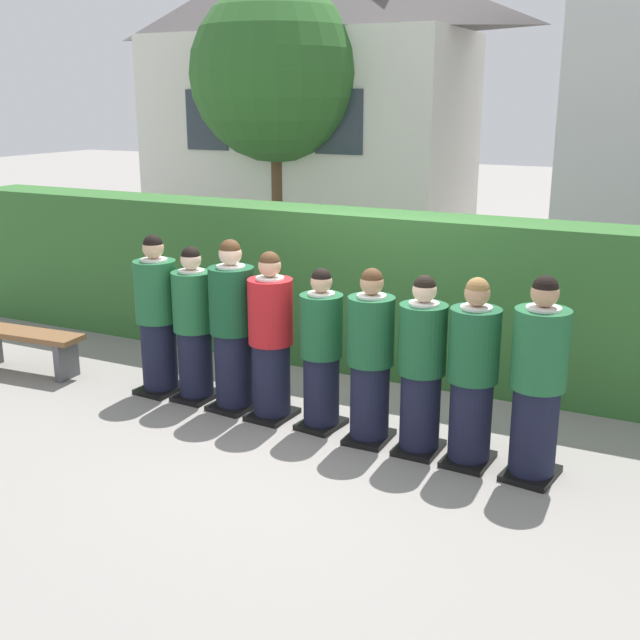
# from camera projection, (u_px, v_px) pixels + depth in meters

# --- Properties ---
(ground_plane) EXTENTS (60.00, 60.00, 0.00)m
(ground_plane) POSITION_uv_depth(u_px,v_px,m) (320.00, 427.00, 7.37)
(ground_plane) COLOR gray
(student_front_row_0) EXTENTS (0.43, 0.51, 1.67)m
(student_front_row_0) POSITION_uv_depth(u_px,v_px,m) (157.00, 318.00, 8.07)
(student_front_row_0) COLOR black
(student_front_row_0) RESTS_ON ground
(student_front_row_1) EXTENTS (0.41, 0.51, 1.58)m
(student_front_row_1) POSITION_uv_depth(u_px,v_px,m) (194.00, 328.00, 7.89)
(student_front_row_1) COLOR black
(student_front_row_1) RESTS_ON ground
(student_front_row_2) EXTENTS (0.45, 0.53, 1.70)m
(student_front_row_2) POSITION_uv_depth(u_px,v_px,m) (233.00, 330.00, 7.63)
(student_front_row_2) COLOR black
(student_front_row_2) RESTS_ON ground
(student_in_red_blazer) EXTENTS (0.42, 0.49, 1.63)m
(student_in_red_blazer) POSITION_uv_depth(u_px,v_px,m) (271.00, 340.00, 7.40)
(student_in_red_blazer) COLOR black
(student_in_red_blazer) RESTS_ON ground
(student_front_row_4) EXTENTS (0.41, 0.48, 1.52)m
(student_front_row_4) POSITION_uv_depth(u_px,v_px,m) (322.00, 353.00, 7.19)
(student_front_row_4) COLOR black
(student_front_row_4) RESTS_ON ground
(student_front_row_5) EXTENTS (0.41, 0.46, 1.59)m
(student_front_row_5) POSITION_uv_depth(u_px,v_px,m) (370.00, 361.00, 6.90)
(student_front_row_5) COLOR black
(student_front_row_5) RESTS_ON ground
(student_front_row_6) EXTENTS (0.41, 0.46, 1.58)m
(student_front_row_6) POSITION_uv_depth(u_px,v_px,m) (422.00, 370.00, 6.68)
(student_front_row_6) COLOR black
(student_front_row_6) RESTS_ON ground
(student_front_row_7) EXTENTS (0.42, 0.48, 1.61)m
(student_front_row_7) POSITION_uv_depth(u_px,v_px,m) (473.00, 377.00, 6.46)
(student_front_row_7) COLOR black
(student_front_row_7) RESTS_ON ground
(student_front_row_8) EXTENTS (0.45, 0.55, 1.68)m
(student_front_row_8) POSITION_uv_depth(u_px,v_px,m) (538.00, 384.00, 6.20)
(student_front_row_8) COLOR black
(student_front_row_8) RESTS_ON ground
(hedge) EXTENTS (11.86, 0.70, 1.78)m
(hedge) POSITION_uv_depth(u_px,v_px,m) (392.00, 294.00, 8.66)
(hedge) COLOR #33662D
(hedge) RESTS_ON ground
(school_building_main) EXTENTS (6.43, 3.25, 5.97)m
(school_building_main) POSITION_uv_depth(u_px,v_px,m) (309.00, 93.00, 15.30)
(school_building_main) COLOR silver
(school_building_main) RESTS_ON ground
(oak_tree_left) EXTENTS (3.09, 3.09, 4.92)m
(oak_tree_left) POSITION_uv_depth(u_px,v_px,m) (276.00, 74.00, 13.89)
(oak_tree_left) COLOR brown
(oak_tree_left) RESTS_ON ground
(wooden_bench) EXTENTS (1.42, 0.46, 0.48)m
(wooden_bench) POSITION_uv_depth(u_px,v_px,m) (26.00, 342.00, 8.76)
(wooden_bench) COLOR brown
(wooden_bench) RESTS_ON ground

